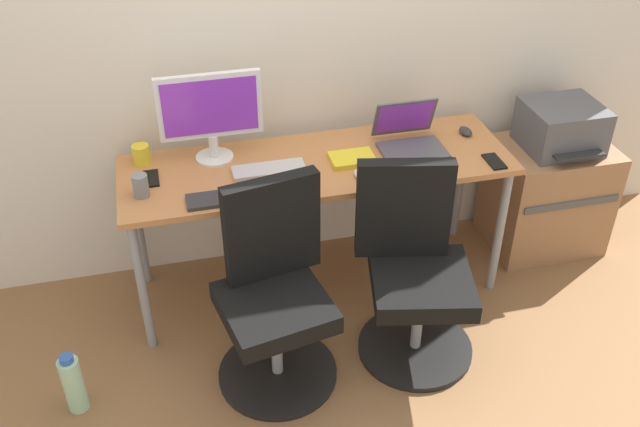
# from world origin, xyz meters

# --- Properties ---
(ground_plane) EXTENTS (5.28, 5.28, 0.00)m
(ground_plane) POSITION_xyz_m (0.00, 0.00, 0.00)
(ground_plane) COLOR brown
(back_wall) EXTENTS (4.40, 0.04, 2.60)m
(back_wall) POSITION_xyz_m (0.00, 0.38, 1.30)
(back_wall) COLOR silver
(back_wall) RESTS_ON ground
(desk) EXTENTS (1.86, 0.59, 0.75)m
(desk) POSITION_xyz_m (0.00, 0.00, 0.68)
(desk) COLOR #B77542
(desk) RESTS_ON ground
(office_chair_left) EXTENTS (0.54, 0.54, 0.94)m
(office_chair_left) POSITION_xyz_m (-0.32, -0.52, 0.42)
(office_chair_left) COLOR black
(office_chair_left) RESTS_ON ground
(office_chair_right) EXTENTS (0.54, 0.54, 0.94)m
(office_chair_right) POSITION_xyz_m (0.32, -0.52, 0.42)
(office_chair_right) COLOR black
(office_chair_right) RESTS_ON ground
(side_cabinet) EXTENTS (0.60, 0.47, 0.62)m
(side_cabinet) POSITION_xyz_m (1.32, 0.07, 0.31)
(side_cabinet) COLOR #996B47
(side_cabinet) RESTS_ON ground
(printer) EXTENTS (0.38, 0.40, 0.24)m
(printer) POSITION_xyz_m (1.32, 0.07, 0.73)
(printer) COLOR #515156
(printer) RESTS_ON side_cabinet
(water_bottle_on_floor) EXTENTS (0.09, 0.09, 0.31)m
(water_bottle_on_floor) POSITION_xyz_m (-1.21, -0.56, 0.15)
(water_bottle_on_floor) COLOR #A5D8B2
(water_bottle_on_floor) RESTS_ON ground
(desktop_monitor) EXTENTS (0.48, 0.18, 0.43)m
(desktop_monitor) POSITION_xyz_m (-0.47, 0.16, 1.00)
(desktop_monitor) COLOR silver
(desktop_monitor) RESTS_ON desk
(open_laptop) EXTENTS (0.31, 0.29, 0.22)m
(open_laptop) POSITION_xyz_m (0.47, 0.04, 0.80)
(open_laptop) COLOR #4C4C51
(open_laptop) RESTS_ON desk
(keyboard_by_monitor) EXTENTS (0.34, 0.12, 0.02)m
(keyboard_by_monitor) POSITION_xyz_m (-0.47, -0.21, 0.76)
(keyboard_by_monitor) COLOR #2D2D2D
(keyboard_by_monitor) RESTS_ON desk
(keyboard_by_laptop) EXTENTS (0.34, 0.12, 0.02)m
(keyboard_by_laptop) POSITION_xyz_m (-0.24, -0.02, 0.76)
(keyboard_by_laptop) COLOR #B7B7B7
(keyboard_by_laptop) RESTS_ON desk
(mouse_by_monitor) EXTENTS (0.06, 0.10, 0.03)m
(mouse_by_monitor) POSITION_xyz_m (0.79, 0.09, 0.76)
(mouse_by_monitor) COLOR #2D2D2D
(mouse_by_monitor) RESTS_ON desk
(mouse_by_laptop) EXTENTS (0.06, 0.10, 0.03)m
(mouse_by_laptop) POSITION_xyz_m (0.16, -0.18, 0.76)
(mouse_by_laptop) COLOR silver
(mouse_by_laptop) RESTS_ON desk
(coffee_mug) EXTENTS (0.08, 0.08, 0.09)m
(coffee_mug) POSITION_xyz_m (-0.80, 0.20, 0.79)
(coffee_mug) COLOR yellow
(coffee_mug) RESTS_ON desk
(pen_cup) EXTENTS (0.07, 0.07, 0.10)m
(pen_cup) POSITION_xyz_m (-0.82, -0.09, 0.80)
(pen_cup) COLOR slate
(pen_cup) RESTS_ON desk
(phone_near_monitor) EXTENTS (0.07, 0.14, 0.01)m
(phone_near_monitor) POSITION_xyz_m (-0.77, 0.04, 0.75)
(phone_near_monitor) COLOR black
(phone_near_monitor) RESTS_ON desk
(phone_near_laptop) EXTENTS (0.07, 0.14, 0.01)m
(phone_near_laptop) POSITION_xyz_m (0.81, -0.20, 0.75)
(phone_near_laptop) COLOR black
(phone_near_laptop) RESTS_ON desk
(notebook) EXTENTS (0.21, 0.15, 0.03)m
(notebook) POSITION_xyz_m (0.16, -0.03, 0.76)
(notebook) COLOR yellow
(notebook) RESTS_ON desk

